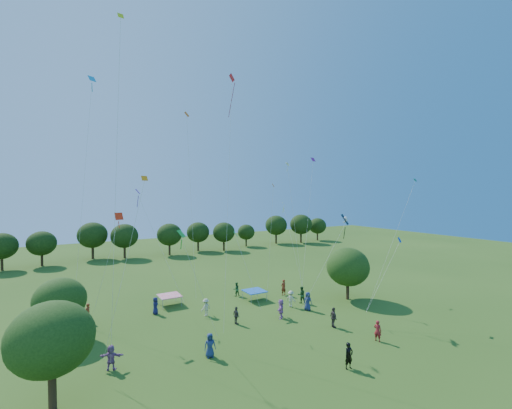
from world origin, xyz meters
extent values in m
cylinder|color=#422B19|center=(-14.83, 10.96, 1.03)|extent=(0.43, 0.43, 2.07)
ellipsoid|color=#244413|center=(-14.83, 10.96, 3.98)|extent=(4.50, 4.50, 4.05)
cylinder|color=#422B19|center=(-14.33, 21.12, 0.76)|extent=(0.31, 0.31, 1.52)
ellipsoid|color=#244413|center=(-14.33, 21.12, 3.23)|extent=(4.04, 4.04, 3.64)
cylinder|color=#422B19|center=(13.68, 16.91, 0.83)|extent=(0.34, 0.34, 1.66)
ellipsoid|color=#244413|center=(13.68, 16.91, 3.68)|extent=(4.75, 4.75, 4.27)
cylinder|color=#422B19|center=(-21.78, 54.28, 0.93)|extent=(0.38, 0.38, 1.87)
ellipsoid|color=#1C350F|center=(-21.78, 54.28, 3.77)|extent=(4.48, 4.48, 4.03)
cylinder|color=#422B19|center=(-16.56, 54.89, 0.92)|extent=(0.38, 0.38, 1.84)
ellipsoid|color=#1C350F|center=(-16.56, 54.89, 3.72)|extent=(4.42, 4.42, 3.98)
cylinder|color=#422B19|center=(-8.83, 57.29, 1.07)|extent=(0.44, 0.44, 2.14)
ellipsoid|color=#1C350F|center=(-8.83, 57.29, 4.33)|extent=(5.14, 5.14, 4.63)
cylinder|color=#422B19|center=(-3.73, 55.12, 1.01)|extent=(0.42, 0.42, 2.03)
ellipsoid|color=#1C350F|center=(-3.73, 55.12, 4.09)|extent=(4.86, 4.86, 4.37)
cylinder|color=#422B19|center=(4.25, 54.00, 0.98)|extent=(0.40, 0.40, 1.96)
ellipsoid|color=#1C350F|center=(4.25, 54.00, 3.96)|extent=(4.71, 4.71, 4.24)
cylinder|color=#422B19|center=(10.62, 55.53, 0.96)|extent=(0.39, 0.39, 1.91)
ellipsoid|color=#1C350F|center=(10.62, 55.53, 3.87)|extent=(4.59, 4.59, 4.13)
cylinder|color=#422B19|center=(15.42, 53.36, 0.94)|extent=(0.39, 0.39, 1.89)
ellipsoid|color=#1C350F|center=(15.42, 53.36, 3.82)|extent=(4.54, 4.54, 4.08)
cylinder|color=#422B19|center=(22.08, 55.90, 0.79)|extent=(0.33, 0.33, 1.58)
ellipsoid|color=#1C350F|center=(22.08, 55.90, 3.20)|extent=(3.80, 3.80, 3.42)
cylinder|color=#422B19|center=(30.27, 56.13, 1.07)|extent=(0.44, 0.44, 2.13)
ellipsoid|color=#1C350F|center=(30.27, 56.13, 4.31)|extent=(5.12, 5.12, 4.61)
cylinder|color=#422B19|center=(36.10, 54.14, 1.09)|extent=(0.45, 0.45, 2.18)
ellipsoid|color=#1C350F|center=(36.10, 54.14, 4.41)|extent=(5.24, 5.24, 4.72)
cylinder|color=#422B19|center=(42.14, 55.19, 0.91)|extent=(0.37, 0.37, 1.81)
ellipsoid|color=#1C350F|center=(42.14, 55.19, 3.66)|extent=(4.35, 4.35, 3.91)
cube|color=#E91B3E|center=(-4.21, 24.99, 1.05)|extent=(2.20, 2.20, 0.08)
cylinder|color=#999999|center=(-5.21, 23.99, 0.55)|extent=(0.05, 0.05, 1.10)
cylinder|color=#999999|center=(-3.21, 23.99, 0.55)|extent=(0.05, 0.05, 1.10)
cylinder|color=#999999|center=(-5.21, 25.99, 0.55)|extent=(0.05, 0.05, 1.10)
cylinder|color=#999999|center=(-3.21, 25.99, 0.55)|extent=(0.05, 0.05, 1.10)
cube|color=blue|center=(4.45, 21.90, 1.05)|extent=(2.20, 2.20, 0.08)
cylinder|color=#999999|center=(3.45, 20.90, 0.55)|extent=(0.05, 0.05, 1.10)
cylinder|color=#999999|center=(5.45, 20.90, 0.55)|extent=(0.05, 0.05, 1.10)
cylinder|color=#999999|center=(3.45, 22.90, 0.55)|extent=(0.05, 0.05, 1.10)
cylinder|color=#999999|center=(5.45, 22.90, 0.55)|extent=(0.05, 0.05, 1.10)
imported|color=black|center=(2.53, 5.83, 0.90)|extent=(0.69, 0.45, 1.80)
imported|color=#1B1A4E|center=(-6.18, 23.10, 0.83)|extent=(0.45, 0.83, 1.67)
imported|color=#97341B|center=(-12.11, 24.19, 0.87)|extent=(0.75, 0.76, 1.74)
imported|color=#235223|center=(-15.74, 24.01, 0.80)|extent=(0.90, 0.80, 1.61)
imported|color=#B8B693|center=(-2.07, 20.11, 0.85)|extent=(1.21, 0.85, 1.70)
imported|color=#413634|center=(6.64, 11.69, 0.90)|extent=(0.75, 1.14, 1.79)
imported|color=#8C5592|center=(-11.44, 13.90, 0.85)|extent=(1.67, 1.17, 1.69)
imported|color=navy|center=(7.48, 16.33, 0.93)|extent=(0.85, 1.05, 1.87)
imported|color=maroon|center=(7.76, 7.80, 0.85)|extent=(0.58, 0.73, 1.69)
imported|color=#275C2C|center=(3.41, 24.33, 0.80)|extent=(0.81, 0.46, 1.59)
imported|color=#BEBC98|center=(6.64, 18.05, 0.85)|extent=(0.88, 1.22, 1.71)
imported|color=#483F3A|center=(-0.47, 16.75, 0.80)|extent=(0.50, 0.97, 1.60)
imported|color=#AE66AE|center=(3.88, 15.91, 0.91)|extent=(1.56, 1.71, 1.83)
imported|color=navy|center=(-4.98, 12.16, 0.87)|extent=(0.93, 0.60, 1.75)
imported|color=maroon|center=(8.33, 21.83, 0.92)|extent=(0.73, 0.51, 1.84)
imported|color=#244E21|center=(8.38, 18.51, 0.90)|extent=(1.00, 0.76, 1.81)
cube|color=black|center=(9.67, 13.44, 9.39)|extent=(1.30, 1.20, 0.99)
cube|color=black|center=(9.67, 13.49, 8.07)|extent=(0.10, 0.27, 1.18)
sphere|color=white|center=(9.67, 13.38, 9.49)|extent=(0.36, 0.36, 0.36)
cylinder|color=white|center=(9.67, 13.38, 9.21)|extent=(0.26, 0.51, 0.33)
cylinder|color=white|center=(9.67, 13.38, 9.21)|extent=(0.26, 0.51, 0.33)
cylinder|color=beige|center=(7.38, 13.81, 5.11)|extent=(4.60, 0.76, 7.62)
cube|color=red|center=(-1.03, 16.41, 22.02)|extent=(0.44, 0.70, 0.57)
cube|color=red|center=(-1.03, 16.46, 20.11)|extent=(0.42, 0.55, 2.94)
cylinder|color=beige|center=(-2.32, 14.58, 11.52)|extent=(2.60, 3.68, 20.45)
cube|color=#BB510B|center=(6.08, 20.61, 12.78)|extent=(0.41, 0.50, 0.40)
cylinder|color=beige|center=(5.93, 20.94, 6.95)|extent=(0.32, 0.69, 11.30)
cube|color=#FF2B0D|center=(-9.65, 21.69, 9.89)|extent=(0.76, 0.49, 0.64)
cube|color=#FF2B0D|center=(-9.65, 21.74, 9.12)|extent=(0.13, 0.16, 0.65)
cylinder|color=beige|center=(-10.71, 22.06, 5.45)|extent=(2.15, 0.76, 8.30)
cube|color=#BFD012|center=(-10.76, 12.49, 23.11)|extent=(0.40, 0.25, 0.34)
cylinder|color=beige|center=(-11.23, 12.33, 12.13)|extent=(0.94, 0.34, 21.66)
cube|color=green|center=(-7.27, 11.49, 9.25)|extent=(0.72, 0.75, 0.48)
cube|color=green|center=(-7.27, 11.54, 8.53)|extent=(0.08, 0.16, 0.65)
cylinder|color=beige|center=(-5.78, 11.91, 5.15)|extent=(3.00, 0.87, 7.70)
cube|color=#123CB4|center=(14.02, 10.56, 7.44)|extent=(0.58, 0.42, 0.48)
cylinder|color=beige|center=(11.67, 10.46, 4.26)|extent=(4.73, 0.21, 5.93)
cube|color=#6A1CAB|center=(-7.20, 25.70, 12.11)|extent=(0.64, 0.77, 0.51)
cube|color=#6A1CAB|center=(-7.20, 25.75, 11.08)|extent=(0.17, 0.27, 1.21)
cylinder|color=beige|center=(-5.57, 23.32, 6.57)|extent=(3.28, 4.79, 10.55)
cube|color=white|center=(9.53, 22.76, 15.42)|extent=(0.43, 0.54, 0.38)
cube|color=white|center=(9.53, 22.81, 14.77)|extent=(0.13, 0.17, 0.68)
cylinder|color=beige|center=(9.56, 21.39, 8.26)|extent=(0.08, 2.77, 13.92)
cube|color=#0D93CD|center=(-11.22, 26.44, 23.08)|extent=(0.78, 0.67, 0.56)
cube|color=#0D93CD|center=(-11.22, 26.49, 22.25)|extent=(0.11, 0.20, 0.81)
cylinder|color=beige|center=(-12.19, 25.86, 12.05)|extent=(1.96, 1.18, 21.51)
cube|color=#E7560D|center=(-2.45, 24.18, 20.21)|extent=(0.47, 0.64, 0.46)
cylinder|color=beige|center=(-2.47, 22.92, 10.63)|extent=(0.05, 2.55, 18.66)
cube|color=orange|center=(-9.67, 11.31, 12.89)|extent=(0.40, 0.28, 0.32)
cylinder|color=beige|center=(-10.87, 11.96, 7.02)|extent=(2.40, 1.32, 11.44)
cube|color=#EAFF16|center=(10.73, 25.27, 10.49)|extent=(0.62, 0.68, 0.48)
cube|color=#EAFF16|center=(10.73, 25.32, 9.78)|extent=(0.09, 0.17, 0.68)
cylinder|color=beige|center=(10.17, 22.58, 5.77)|extent=(1.12, 5.38, 8.96)
cube|color=green|center=(-0.13, 17.47, 8.16)|extent=(0.61, 0.69, 0.46)
cylinder|color=beige|center=(0.64, 16.48, 4.61)|extent=(1.56, 2.00, 6.62)
cube|color=#147ECE|center=(15.06, 9.72, 13.20)|extent=(0.40, 0.44, 0.30)
cylinder|color=beige|center=(12.29, 10.12, 7.17)|extent=(5.57, 0.81, 11.75)
cube|color=#861680|center=(15.10, 24.73, 16.39)|extent=(0.71, 0.52, 0.53)
cylinder|color=beige|center=(12.28, 22.25, 8.71)|extent=(5.68, 4.99, 14.83)
camera|label=1|loc=(-14.50, -10.67, 12.00)|focal=24.00mm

